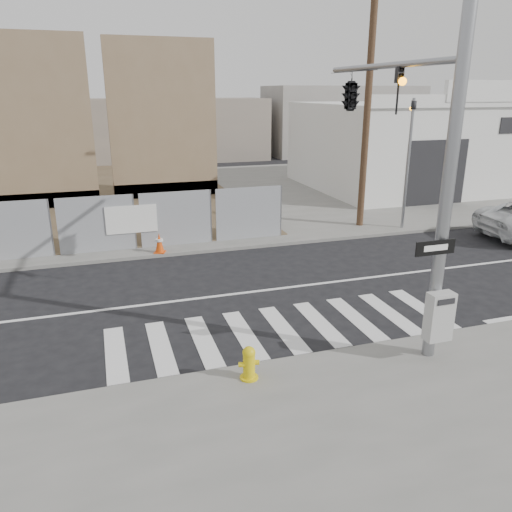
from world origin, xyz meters
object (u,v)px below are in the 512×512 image
object	(u,v)px
fire_hydrant	(249,363)
traffic_cone_d	(159,243)
auto_shop	(413,145)
signal_pole	(378,126)

from	to	relation	value
fire_hydrant	traffic_cone_d	size ratio (longest dim) A/B	0.98
auto_shop	traffic_cone_d	xyz separation A→B (m)	(-16.15, -8.75, -2.07)
fire_hydrant	traffic_cone_d	bearing A→B (deg)	114.93
fire_hydrant	signal_pole	bearing A→B (deg)	52.77
fire_hydrant	traffic_cone_d	world-z (taller)	traffic_cone_d
signal_pole	auto_shop	bearing A→B (deg)	52.54
signal_pole	auto_shop	size ratio (longest dim) A/B	0.58
traffic_cone_d	fire_hydrant	bearing A→B (deg)	-85.77
fire_hydrant	auto_shop	bearing A→B (deg)	69.19
auto_shop	traffic_cone_d	world-z (taller)	auto_shop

